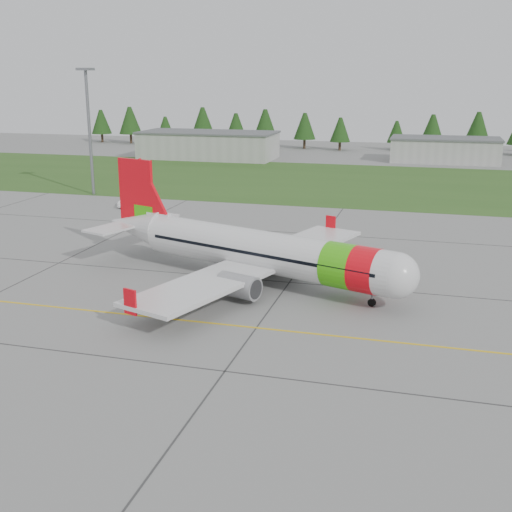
% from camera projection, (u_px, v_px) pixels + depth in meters
% --- Properties ---
extents(ground, '(320.00, 320.00, 0.00)m').
position_uv_depth(ground, '(91.00, 355.00, 45.44)').
color(ground, gray).
rests_on(ground, ground).
extents(aircraft, '(34.10, 32.35, 10.70)m').
position_uv_depth(aircraft, '(257.00, 251.00, 60.78)').
color(aircraft, silver).
rests_on(aircraft, ground).
extents(service_van, '(1.82, 1.75, 4.63)m').
position_uv_depth(service_van, '(127.00, 191.00, 96.89)').
color(service_van, white).
rests_on(service_van, ground).
extents(grass_strip, '(320.00, 50.00, 0.03)m').
position_uv_depth(grass_strip, '(309.00, 181.00, 121.58)').
color(grass_strip, '#30561E').
rests_on(grass_strip, ground).
extents(taxi_guideline, '(120.00, 0.25, 0.02)m').
position_uv_depth(taxi_guideline, '(140.00, 316.00, 52.86)').
color(taxi_guideline, gold).
rests_on(taxi_guideline, ground).
extents(hangar_west, '(32.00, 14.00, 6.00)m').
position_uv_depth(hangar_west, '(208.00, 146.00, 154.43)').
color(hangar_west, '#A8A8A3').
rests_on(hangar_west, ground).
extents(hangar_east, '(24.00, 12.00, 5.20)m').
position_uv_depth(hangar_east, '(445.00, 151.00, 147.93)').
color(hangar_east, '#A8A8A3').
rests_on(hangar_east, ground).
extents(floodlight_mast, '(0.50, 0.50, 20.00)m').
position_uv_depth(floodlight_mast, '(90.00, 134.00, 104.77)').
color(floodlight_mast, slate).
rests_on(floodlight_mast, ground).
extents(treeline, '(160.00, 8.00, 10.00)m').
position_uv_depth(treeline, '(348.00, 131.00, 172.23)').
color(treeline, '#1C3F14').
rests_on(treeline, ground).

